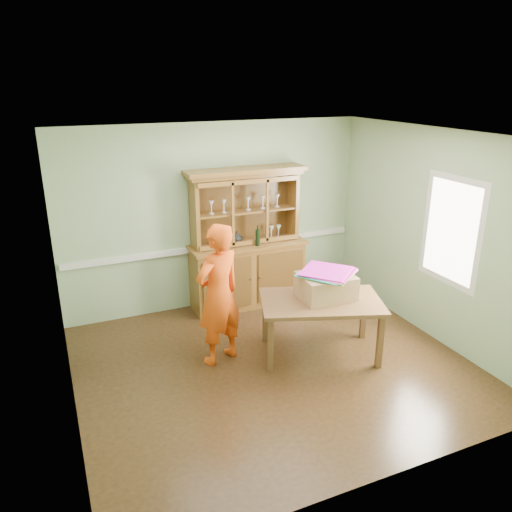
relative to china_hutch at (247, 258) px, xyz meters
name	(u,v)px	position (x,y,z in m)	size (l,w,h in m)	color
floor	(273,365)	(-0.39, -1.77, -0.73)	(4.50, 4.50, 0.00)	#482C17
ceiling	(277,136)	(-0.39, -1.77, 1.97)	(4.50, 4.50, 0.00)	white
wall_back	(216,217)	(-0.39, 0.23, 0.62)	(4.50, 4.50, 0.00)	#89A57C
wall_left	(60,293)	(-2.64, -1.77, 0.62)	(4.00, 4.00, 0.00)	#89A57C
wall_right	(433,236)	(1.86, -1.77, 0.62)	(4.00, 4.00, 0.00)	#89A57C
wall_front	(388,343)	(-0.39, -3.77, 0.62)	(4.50, 4.50, 0.00)	#89A57C
chair_rail	(217,246)	(-0.39, 0.21, 0.17)	(4.41, 0.05, 0.08)	silver
framed_map	(57,263)	(-2.62, -1.47, 0.82)	(0.03, 0.60, 0.46)	#312313
window_panel	(451,231)	(1.84, -2.07, 0.77)	(0.03, 0.96, 1.36)	silver
china_hutch	(247,258)	(0.00, 0.00, 0.00)	(1.76, 0.58, 2.06)	brown
dining_table	(321,307)	(0.26, -1.73, -0.09)	(1.66, 1.31, 0.72)	brown
cardboard_box	(326,286)	(0.35, -1.67, 0.15)	(0.63, 0.51, 0.30)	tan
kite_stack	(327,273)	(0.36, -1.68, 0.32)	(0.76, 0.76, 0.05)	#D7FF20
person	(218,295)	(-0.93, -1.38, 0.14)	(0.63, 0.41, 1.73)	#EA4B0E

